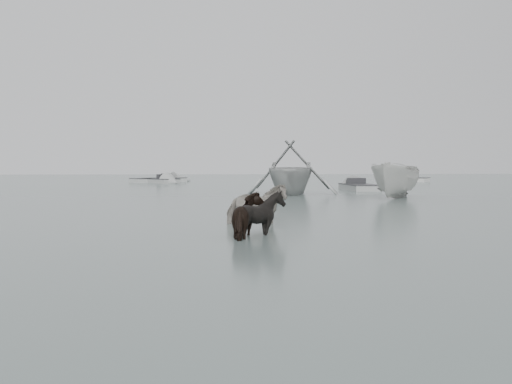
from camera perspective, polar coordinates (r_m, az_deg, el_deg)
ground at (r=12.97m, az=-0.60°, el=-4.74°), size 140.00×140.00×0.00m
pony_pinto at (r=15.96m, az=0.04°, el=-0.72°), size 1.72×0.86×1.42m
pony_dark at (r=13.32m, az=-0.49°, el=-1.62°), size 1.45×1.59×1.34m
pony_black at (r=13.57m, az=0.43°, el=-1.59°), size 1.35×1.24×1.32m
rowboat_trail at (r=30.93m, az=3.56°, el=2.60°), size 6.37×6.93×3.06m
boat_small at (r=28.24m, az=13.91°, el=1.27°), size 4.13×5.08×1.87m
skiff_port at (r=36.07m, az=10.29°, el=0.77°), size 1.87×5.47×0.75m
skiff_mid at (r=48.61m, az=-9.60°, el=1.34°), size 4.50×5.43×0.75m
skiff_star at (r=53.04m, az=14.93°, el=1.42°), size 4.82×4.44×0.75m
skiff_far at (r=50.28m, az=-9.72°, el=1.39°), size 6.39×5.33×0.75m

